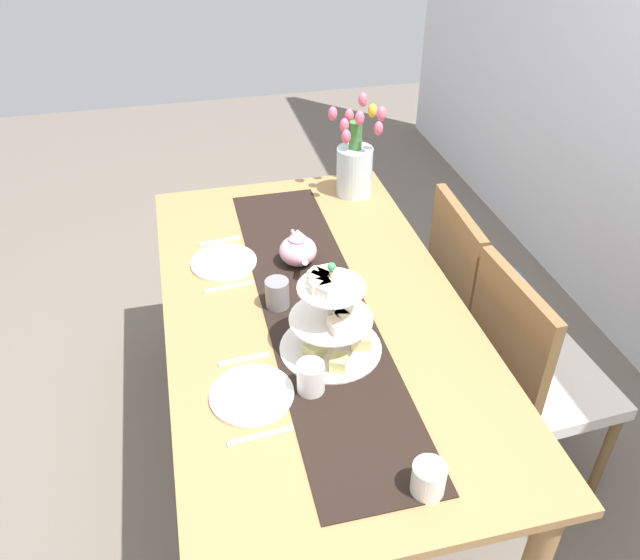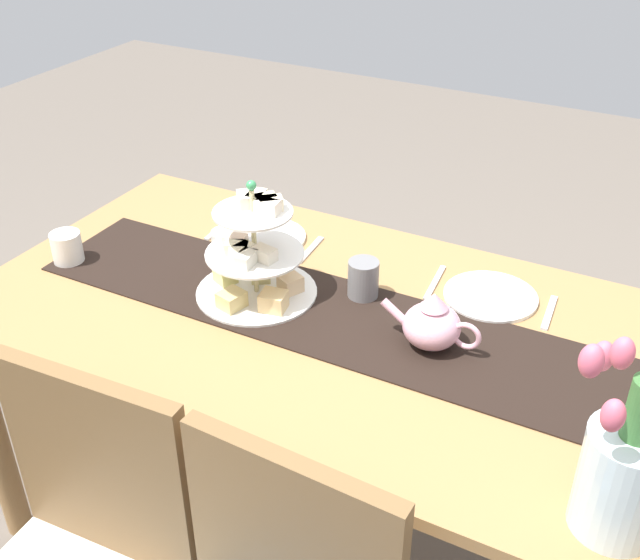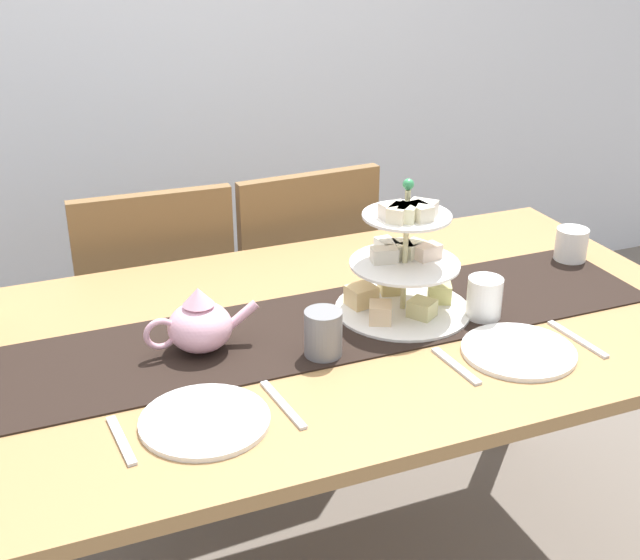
{
  "view_description": "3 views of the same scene",
  "coord_description": "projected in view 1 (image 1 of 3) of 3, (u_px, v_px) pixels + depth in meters",
  "views": [
    {
      "loc": [
        1.57,
        -0.36,
        2.03
      ],
      "look_at": [
        0.0,
        0.02,
        0.86
      ],
      "focal_mm": 36.0,
      "sensor_mm": 36.0,
      "label": 1
    },
    {
      "loc": [
        -0.68,
        1.35,
        1.81
      ],
      "look_at": [
        0.06,
        -0.06,
        0.81
      ],
      "focal_mm": 43.4,
      "sensor_mm": 36.0,
      "label": 2
    },
    {
      "loc": [
        -0.58,
        -1.46,
        1.6
      ],
      "look_at": [
        0.04,
        0.07,
        0.84
      ],
      "focal_mm": 46.82,
      "sensor_mm": 36.0,
      "label": 3
    }
  ],
  "objects": [
    {
      "name": "fork_left",
      "position": [
        219.0,
        241.0,
        2.36
      ],
      "size": [
        0.03,
        0.15,
        0.01
      ],
      "primitive_type": "cube",
      "rotation": [
        0.0,
        0.0,
        0.07
      ],
      "color": "silver",
      "rests_on": "dining_table"
    },
    {
      "name": "chair_left",
      "position": [
        476.0,
        299.0,
        2.5
      ],
      "size": [
        0.44,
        0.44,
        0.91
      ],
      "color": "brown",
      "rests_on": "ground_plane"
    },
    {
      "name": "dining_table",
      "position": [
        315.0,
        330.0,
        2.11
      ],
      "size": [
        1.75,
        0.94,
        0.76
      ],
      "color": "#A37747",
      "rests_on": "ground_plane"
    },
    {
      "name": "cream_jug",
      "position": [
        428.0,
        479.0,
        1.47
      ],
      "size": [
        0.08,
        0.08,
        0.08
      ],
      "primitive_type": "cylinder",
      "color": "white",
      "rests_on": "dining_table"
    },
    {
      "name": "chair_right",
      "position": [
        530.0,
        374.0,
        2.17
      ],
      "size": [
        0.44,
        0.44,
        0.91
      ],
      "color": "brown",
      "rests_on": "ground_plane"
    },
    {
      "name": "ground_plane",
      "position": [
        315.0,
        459.0,
        2.5
      ],
      "size": [
        8.0,
        8.0,
        0.0
      ],
      "primitive_type": "plane",
      "color": "#6B6056"
    },
    {
      "name": "dinner_plate_left",
      "position": [
        224.0,
        262.0,
        2.24
      ],
      "size": [
        0.23,
        0.23,
        0.01
      ],
      "primitive_type": "cylinder",
      "color": "white",
      "rests_on": "dining_table"
    },
    {
      "name": "mug_grey",
      "position": [
        277.0,
        293.0,
        2.02
      ],
      "size": [
        0.08,
        0.08,
        0.09
      ],
      "primitive_type": "cylinder",
      "color": "slate",
      "rests_on": "table_runner"
    },
    {
      "name": "teapot",
      "position": [
        298.0,
        249.0,
        2.21
      ],
      "size": [
        0.24,
        0.13,
        0.14
      ],
      "color": "#E5A8BC",
      "rests_on": "table_runner"
    },
    {
      "name": "tulip_vase",
      "position": [
        355.0,
        163.0,
        2.58
      ],
      "size": [
        0.19,
        0.2,
        0.4
      ],
      "color": "silver",
      "rests_on": "dining_table"
    },
    {
      "name": "knife_left",
      "position": [
        229.0,
        287.0,
        2.13
      ],
      "size": [
        0.03,
        0.17,
        0.01
      ],
      "primitive_type": "cube",
      "rotation": [
        0.0,
        0.0,
        0.1
      ],
      "color": "silver",
      "rests_on": "dining_table"
    },
    {
      "name": "dinner_plate_right",
      "position": [
        252.0,
        395.0,
        1.73
      ],
      "size": [
        0.23,
        0.23,
        0.01
      ],
      "primitive_type": "cylinder",
      "color": "white",
      "rests_on": "dining_table"
    },
    {
      "name": "table_runner",
      "position": [
        315.0,
        306.0,
        2.05
      ],
      "size": [
        1.54,
        0.33,
        0.0
      ],
      "primitive_type": "cube",
      "color": "black",
      "rests_on": "dining_table"
    },
    {
      "name": "knife_right",
      "position": [
        260.0,
        436.0,
        1.62
      ],
      "size": [
        0.03,
        0.17,
        0.01
      ],
      "primitive_type": "cube",
      "rotation": [
        0.0,
        0.0,
        0.07
      ],
      "color": "silver",
      "rests_on": "dining_table"
    },
    {
      "name": "mug_white_text",
      "position": [
        311.0,
        378.0,
        1.72
      ],
      "size": [
        0.08,
        0.08,
        0.09
      ],
      "primitive_type": "cylinder",
      "color": "white",
      "rests_on": "dining_table"
    },
    {
      "name": "tiered_cake_stand",
      "position": [
        332.0,
        321.0,
        1.83
      ],
      "size": [
        0.3,
        0.3,
        0.3
      ],
      "color": "beige",
      "rests_on": "table_runner"
    },
    {
      "name": "fork_right",
      "position": [
        244.0,
        359.0,
        1.85
      ],
      "size": [
        0.03,
        0.15,
        0.01
      ],
      "primitive_type": "cube",
      "rotation": [
        0.0,
        0.0,
        0.07
      ],
      "color": "silver",
      "rests_on": "dining_table"
    }
  ]
}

